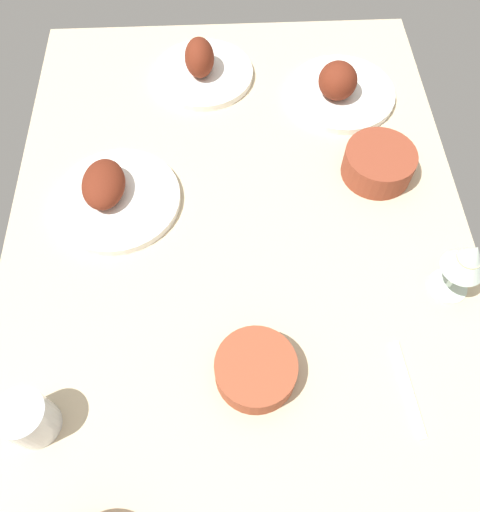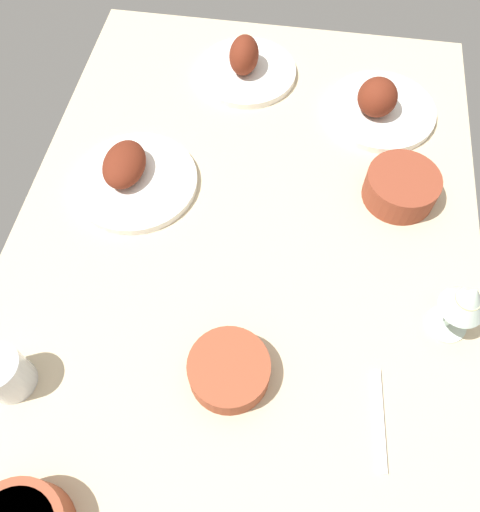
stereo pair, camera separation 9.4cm
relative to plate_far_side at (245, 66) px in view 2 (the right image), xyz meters
The scene contains 9 objects.
dining_table 51.29cm from the plate_far_side, ahead, with size 140.00×90.00×4.00cm, color #C6B28E.
plate_far_side is the anchor object (origin of this frame).
plate_center_main 39.71cm from the plate_far_side, 27.06° to the right, with size 25.23×25.23×7.21cm.
plate_near_viewer 32.18cm from the plate_far_side, 75.02° to the left, with size 24.39×24.39×9.38cm.
bowl_onions 47.16cm from the plate_far_side, 49.10° to the left, with size 14.37×14.37×6.08cm.
bowl_soup 72.78cm from the plate_far_side, ahead, with size 13.43×13.43×4.93cm.
wine_glass 72.98cm from the plate_far_side, 37.29° to the left, with size 7.60×7.60×14.00cm.
water_tumbler 83.31cm from the plate_far_side, 18.77° to the right, with size 7.72×7.72×8.64cm, color silver.
fork_loose 82.80cm from the plate_far_side, 23.48° to the left, with size 16.03×0.90×0.80cm, color silver.
Camera 2 is at (46.33, 7.16, 87.10)cm, focal length 35.74 mm.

